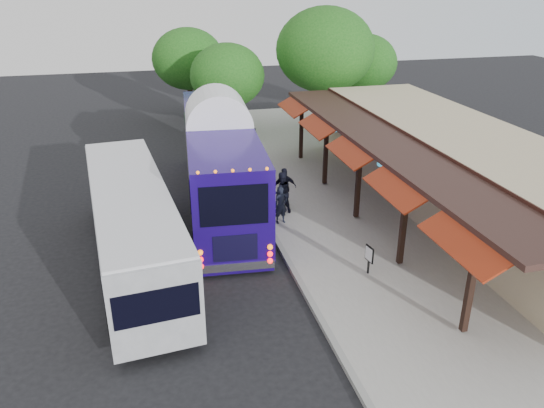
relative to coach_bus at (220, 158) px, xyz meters
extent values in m
plane|color=black|center=(1.45, -7.12, -2.22)|extent=(90.00, 90.00, 0.00)
cube|color=#9E9B93|center=(6.45, -3.12, -2.15)|extent=(10.00, 40.00, 0.15)
cube|color=gray|center=(1.50, -3.12, -2.15)|extent=(0.20, 40.00, 0.16)
cube|color=tan|center=(9.95, -3.12, -0.42)|extent=(5.00, 20.00, 3.60)
cube|color=black|center=(7.43, -3.12, 1.08)|extent=(0.06, 20.00, 0.60)
cube|color=#331E19|center=(6.35, -3.12, 1.18)|extent=(2.60, 20.00, 0.18)
cube|color=black|center=(5.23, -11.12, -0.42)|extent=(0.18, 0.18, 3.16)
cube|color=maroon|center=(4.80, -11.12, 0.93)|extent=(1.00, 3.20, 0.57)
cube|color=black|center=(5.23, -7.12, -0.42)|extent=(0.18, 0.18, 3.16)
cube|color=maroon|center=(4.80, -7.12, 0.93)|extent=(1.00, 3.20, 0.57)
cube|color=black|center=(5.23, -3.12, -0.42)|extent=(0.18, 0.18, 3.16)
cube|color=maroon|center=(4.80, -3.12, 0.93)|extent=(1.00, 3.20, 0.57)
cube|color=black|center=(5.23, 0.88, -0.42)|extent=(0.18, 0.18, 3.16)
cube|color=maroon|center=(4.80, 0.88, 0.93)|extent=(1.00, 3.20, 0.57)
cube|color=black|center=(5.23, 4.88, -0.42)|extent=(0.18, 0.18, 3.16)
cube|color=maroon|center=(4.80, 4.88, 0.93)|extent=(1.00, 3.20, 0.57)
sphere|color=#1A6E90|center=(5.65, -9.12, 0.66)|extent=(0.26, 0.26, 0.26)
sphere|color=#1A6E90|center=(5.65, -4.12, 0.66)|extent=(0.26, 0.26, 0.26)
sphere|color=#1A6E90|center=(5.65, 0.88, 0.66)|extent=(0.26, 0.26, 0.26)
cube|color=#1C0866|center=(0.00, 0.01, -0.05)|extent=(3.74, 13.05, 3.38)
cube|color=#1C0866|center=(0.00, 0.01, -1.90)|extent=(3.68, 12.92, 0.38)
ellipsoid|color=white|center=(0.00, 0.01, 1.62)|extent=(3.72, 12.79, 0.60)
cube|color=black|center=(0.00, -6.43, 0.51)|extent=(2.24, 0.21, 1.39)
cube|color=silver|center=(0.00, -6.36, -1.77)|extent=(2.69, 0.40, 0.30)
sphere|color=#FF0C0C|center=(-1.17, -6.45, -1.50)|extent=(0.19, 0.19, 0.19)
sphere|color=#FF0C0C|center=(1.17, -6.45, -1.50)|extent=(0.19, 0.19, 0.19)
cylinder|color=black|center=(-1.24, -4.88, -1.67)|extent=(0.41, 1.14, 1.12)
cylinder|color=black|center=(1.24, -4.88, -1.67)|extent=(0.41, 1.14, 1.12)
cylinder|color=black|center=(-1.24, 4.13, -1.67)|extent=(0.41, 1.14, 1.12)
cylinder|color=black|center=(1.24, 4.13, -1.67)|extent=(0.41, 1.14, 1.12)
cube|color=gray|center=(-3.79, -4.63, -0.58)|extent=(3.57, 11.46, 2.60)
cube|color=black|center=(-5.02, -4.63, -0.36)|extent=(0.99, 9.53, 0.98)
cube|color=black|center=(-2.55, -4.63, -0.36)|extent=(0.99, 9.53, 0.98)
cube|color=silver|center=(-3.79, -4.63, 0.75)|extent=(3.50, 11.23, 0.10)
cylinder|color=black|center=(-4.91, -8.58, -1.75)|extent=(0.37, 0.96, 0.94)
cylinder|color=black|center=(-2.66, -8.58, -1.75)|extent=(0.37, 0.96, 0.94)
cylinder|color=black|center=(-4.91, -1.25, -1.75)|extent=(0.37, 0.96, 0.94)
cylinder|color=black|center=(-2.66, -1.25, -1.75)|extent=(0.37, 0.96, 0.94)
imported|color=black|center=(2.05, -2.76, -1.29)|extent=(0.62, 0.46, 1.57)
imported|color=black|center=(2.32, -1.81, -1.15)|extent=(0.97, 0.80, 1.85)
imported|color=black|center=(2.63, -1.19, -1.19)|extent=(1.05, 0.45, 1.78)
imported|color=black|center=(2.51, 5.59, -1.11)|extent=(1.30, 0.83, 1.92)
cube|color=black|center=(3.91, -7.42, -1.56)|extent=(0.06, 0.06, 1.04)
cube|color=black|center=(3.91, -7.42, -1.32)|extent=(0.11, 0.47, 0.56)
cube|color=white|center=(3.88, -7.42, -1.32)|extent=(0.07, 0.39, 0.47)
cylinder|color=#382314|center=(2.20, 10.62, -0.90)|extent=(0.36, 0.36, 2.64)
ellipsoid|color=#164E13|center=(2.20, 10.62, 1.68)|extent=(4.56, 4.56, 3.88)
cylinder|color=#382314|center=(8.37, 10.33, -0.44)|extent=(0.36, 0.36, 3.56)
ellipsoid|color=#164E13|center=(8.37, 10.33, 3.04)|extent=(6.16, 6.16, 5.23)
cylinder|color=#382314|center=(12.24, 13.12, -0.89)|extent=(0.36, 0.36, 2.66)
ellipsoid|color=#164E13|center=(12.24, 13.12, 1.71)|extent=(4.60, 4.60, 3.91)
cylinder|color=#382314|center=(0.36, 15.87, -0.80)|extent=(0.36, 0.36, 2.86)
ellipsoid|color=#164E13|center=(0.36, 15.87, 2.00)|extent=(4.93, 4.93, 4.19)
camera|label=1|loc=(-3.12, -21.90, 7.39)|focal=35.00mm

